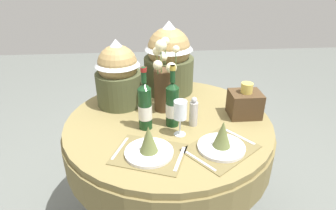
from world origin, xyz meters
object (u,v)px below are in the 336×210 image
object	(u,v)px
wine_bottle_rear	(145,106)
gift_tub_back_centre	(169,56)
dining_table	(168,140)
wine_bottle_left	(172,104)
place_setting_left	(149,146)
wine_glass_right	(180,111)
pepper_mill	(194,113)
woven_basket_side_right	(245,103)
gift_tub_back_left	(118,71)
flower_vase	(164,81)
place_setting_right	(222,141)

from	to	relation	value
wine_bottle_rear	gift_tub_back_centre	size ratio (longest dim) A/B	0.73
dining_table	wine_bottle_left	distance (m)	0.29
place_setting_left	gift_tub_back_centre	world-z (taller)	gift_tub_back_centre
wine_glass_right	pepper_mill	xyz separation A→B (m)	(0.09, 0.09, -0.07)
place_setting_left	wine_bottle_rear	xyz separation A→B (m)	(-0.01, 0.25, 0.09)
place_setting_left	woven_basket_side_right	distance (m)	0.68
place_setting_left	wine_bottle_left	distance (m)	0.32
wine_bottle_left	gift_tub_back_left	xyz separation A→B (m)	(-0.32, 0.30, 0.09)
wine_glass_right	wine_bottle_left	bearing A→B (deg)	106.44
wine_bottle_left	wine_bottle_rear	xyz separation A→B (m)	(-0.15, -0.02, 0.00)
gift_tub_back_centre	woven_basket_side_right	world-z (taller)	gift_tub_back_centre
flower_vase	wine_bottle_left	xyz separation A→B (m)	(0.04, -0.19, -0.06)
dining_table	flower_vase	xyz separation A→B (m)	(-0.02, 0.13, 0.34)
gift_tub_back_left	wine_bottle_rear	bearing A→B (deg)	-63.05
dining_table	wine_bottle_left	world-z (taller)	wine_bottle_left
place_setting_left	dining_table	bearing A→B (deg)	69.76
place_setting_right	gift_tub_back_centre	world-z (taller)	gift_tub_back_centre
place_setting_left	flower_vase	world-z (taller)	flower_vase
place_setting_right	gift_tub_back_left	bearing A→B (deg)	134.14
flower_vase	gift_tub_back_centre	bearing A→B (deg)	79.01
wine_bottle_rear	gift_tub_back_left	distance (m)	0.37
place_setting_left	wine_bottle_rear	size ratio (longest dim) A/B	1.13
gift_tub_back_left	place_setting_right	bearing A→B (deg)	-45.86
gift_tub_back_left	dining_table	bearing A→B (deg)	-38.39
dining_table	wine_bottle_rear	world-z (taller)	wine_bottle_rear
place_setting_right	wine_glass_right	size ratio (longest dim) A/B	2.11
place_setting_right	wine_bottle_left	size ratio (longest dim) A/B	1.19
wine_bottle_rear	woven_basket_side_right	bearing A→B (deg)	8.97
wine_glass_right	gift_tub_back_centre	world-z (taller)	gift_tub_back_centre
dining_table	wine_bottle_left	bearing A→B (deg)	-75.12
place_setting_right	flower_vase	bearing A→B (deg)	120.22
place_setting_right	woven_basket_side_right	xyz separation A→B (m)	(0.22, 0.33, 0.04)
wine_glass_right	gift_tub_back_centre	distance (m)	0.60
wine_bottle_rear	gift_tub_back_left	size ratio (longest dim) A/B	0.84
place_setting_left	wine_glass_right	bearing A→B (deg)	43.54
place_setting_right	gift_tub_back_centre	size ratio (longest dim) A/B	0.86
place_setting_right	flower_vase	size ratio (longest dim) A/B	0.93
place_setting_left	wine_bottle_rear	world-z (taller)	wine_bottle_rear
gift_tub_back_left	woven_basket_side_right	size ratio (longest dim) A/B	2.01
place_setting_right	place_setting_left	bearing A→B (deg)	-177.78
dining_table	flower_vase	bearing A→B (deg)	98.61
pepper_mill	woven_basket_side_right	size ratio (longest dim) A/B	0.83
dining_table	wine_bottle_rear	distance (m)	0.33
flower_vase	wine_glass_right	size ratio (longest dim) A/B	2.25
place_setting_left	wine_bottle_left	world-z (taller)	wine_bottle_left
flower_vase	wine_bottle_left	world-z (taller)	flower_vase
flower_vase	wine_bottle_rear	bearing A→B (deg)	-118.95
flower_vase	place_setting_right	bearing A→B (deg)	-59.78
gift_tub_back_centre	place_setting_left	bearing A→B (deg)	-102.03
dining_table	woven_basket_side_right	bearing A→B (deg)	1.34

